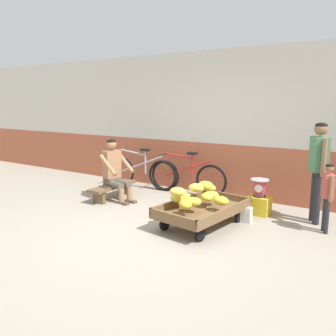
{
  "coord_description": "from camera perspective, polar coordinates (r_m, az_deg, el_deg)",
  "views": [
    {
      "loc": [
        2.82,
        -3.76,
        1.84
      ],
      "look_at": [
        -0.29,
        1.03,
        0.75
      ],
      "focal_mm": 37.62,
      "sensor_mm": 36.0,
      "label": 1
    }
  ],
  "objects": [
    {
      "name": "customer_adult",
      "position": [
        5.7,
        23.2,
        0.97
      ],
      "size": [
        0.33,
        0.44,
        1.53
      ],
      "color": "#232328",
      "rests_on": "ground"
    },
    {
      "name": "ground_plane",
      "position": [
        5.05,
        -3.68,
        -10.59
      ],
      "size": [
        80.0,
        80.0,
        0.0
      ],
      "primitive_type": "plane",
      "color": "gray"
    },
    {
      "name": "back_wall",
      "position": [
        7.01,
        9.27,
        7.06
      ],
      "size": [
        16.0,
        0.3,
        2.8
      ],
      "color": "#A35138",
      "rests_on": "ground"
    },
    {
      "name": "customer_child",
      "position": [
        5.39,
        24.47,
        -3.35
      ],
      "size": [
        0.2,
        0.29,
        0.99
      ],
      "color": "#232328",
      "rests_on": "ground"
    },
    {
      "name": "banana_pile",
      "position": [
        5.28,
        4.79,
        -4.36
      ],
      "size": [
        0.85,
        1.31,
        0.27
      ],
      "color": "gold",
      "rests_on": "banana_cart"
    },
    {
      "name": "vendor_seated",
      "position": [
        6.66,
        -8.6,
        -0.33
      ],
      "size": [
        0.72,
        0.57,
        1.14
      ],
      "color": "#9E704C",
      "rests_on": "ground"
    },
    {
      "name": "low_bench",
      "position": [
        6.81,
        -8.95,
        -3.27
      ],
      "size": [
        0.33,
        1.11,
        0.27
      ],
      "color": "brown",
      "rests_on": "ground"
    },
    {
      "name": "bicycle_near_left",
      "position": [
        7.54,
        -4.35,
        -0.61
      ],
      "size": [
        1.66,
        0.48,
        0.86
      ],
      "color": "black",
      "rests_on": "ground"
    },
    {
      "name": "weighing_scale",
      "position": [
        5.92,
        14.6,
        -3.09
      ],
      "size": [
        0.3,
        0.3,
        0.29
      ],
      "color": "#28282D",
      "rests_on": "plastic_crate"
    },
    {
      "name": "shopping_bag",
      "position": [
        5.59,
        12.48,
        -7.37
      ],
      "size": [
        0.18,
        0.12,
        0.24
      ],
      "primitive_type": "cube",
      "color": "silver",
      "rests_on": "ground"
    },
    {
      "name": "banana_cart",
      "position": [
        5.29,
        5.68,
        -6.86
      ],
      "size": [
        1.03,
        1.54,
        0.36
      ],
      "color": "brown",
      "rests_on": "ground"
    },
    {
      "name": "bicycle_far_left",
      "position": [
        7.05,
        3.14,
        -1.39
      ],
      "size": [
        1.66,
        0.48,
        0.86
      ],
      "color": "black",
      "rests_on": "ground"
    },
    {
      "name": "plastic_crate",
      "position": [
        6.0,
        14.47,
        -5.9
      ],
      "size": [
        0.36,
        0.28,
        0.3
      ],
      "color": "gold",
      "rests_on": "ground"
    }
  ]
}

